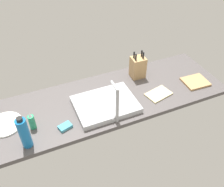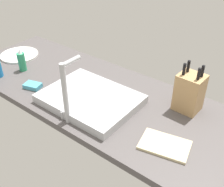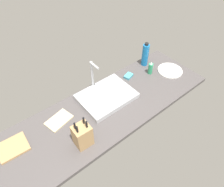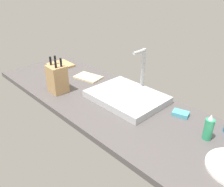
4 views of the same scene
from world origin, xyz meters
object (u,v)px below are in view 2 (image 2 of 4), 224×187
sink_basin (90,99)px  dinner_plate (19,55)px  faucet (66,90)px  dish_sponge (33,86)px  dish_towel (165,145)px  knife_block (189,92)px  soap_bottle (22,61)px

sink_basin → dinner_plate: size_ratio=1.89×
faucet → dinner_plate: bearing=-20.1°
sink_basin → faucet: 22.22cm
dinner_plate → dish_sponge: size_ratio=2.73×
faucet → dish_towel: faucet is taller
sink_basin → dish_sponge: (34.22, 8.92, -0.99)cm
knife_block → dinner_plate: bearing=9.2°
dinner_plate → dish_sponge: (-38.70, 19.74, 0.60)cm
soap_bottle → dinner_plate: soap_bottle is taller
sink_basin → dish_towel: 45.05cm
dinner_plate → dish_towel: (-117.75, 15.01, 0.00)cm
soap_bottle → dish_sponge: 22.90cm
sink_basin → dish_sponge: 35.38cm
knife_block → dish_towel: knife_block is taller
dish_towel → dish_sponge: dish_sponge is taller
sink_basin → dish_sponge: sink_basin is taller
soap_bottle → dish_towel: 99.72cm
knife_block → dish_towel: (-4.12, 29.35, -9.05)cm
dinner_plate → knife_block: bearing=-172.8°
faucet → soap_bottle: (56.34, -16.73, -10.89)cm
soap_bottle → sink_basin: bearing=179.8°
sink_basin → soap_bottle: 54.79cm
sink_basin → soap_bottle: soap_bottle is taller
faucet → soap_bottle: faucet is taller
knife_block → dinner_plate: size_ratio=1.00×
faucet → soap_bottle: size_ratio=2.15×
knife_block → dish_sponge: bearing=26.5°
knife_block → dish_sponge: size_ratio=2.72×
faucet → dish_towel: 47.75cm
knife_block → soap_bottle: knife_block is taller
knife_block → soap_bottle: (95.35, 24.94, -3.57)cm
dinner_plate → dish_sponge: 43.45cm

